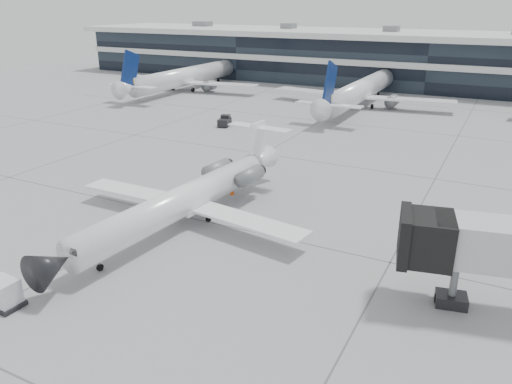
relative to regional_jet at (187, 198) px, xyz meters
The scene contains 8 objects.
ground 7.10m from the regional_jet, ahead, with size 220.00×220.00×0.00m, color gray.
terminal 83.13m from the regional_jet, 85.37° to the left, with size 170.00×22.00×10.00m, color black.
bg_jet_left 67.72m from the regional_jet, 124.45° to the left, with size 32.00×40.00×9.60m, color white, non-canonical shape.
bg_jet_center 55.87m from the regional_jet, 91.33° to the left, with size 32.00×40.00×9.60m, color white, non-canonical shape.
regional_jet is the anchor object (origin of this frame).
cargo_uld 15.63m from the regional_jet, 100.47° to the right, with size 2.19×1.66×1.75m.
traffic_cone 7.57m from the regional_jet, 89.65° to the left, with size 0.52×0.52×0.63m.
far_tug 34.53m from the regional_jet, 115.49° to the left, with size 2.03×2.80×1.61m.
Camera 1 is at (15.83, -32.12, 17.33)m, focal length 35.00 mm.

